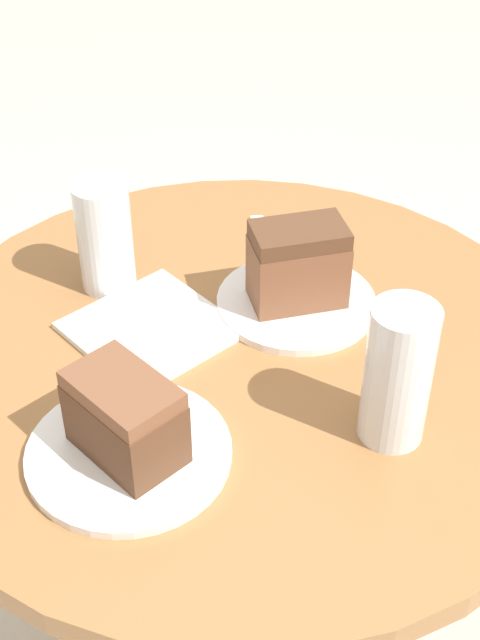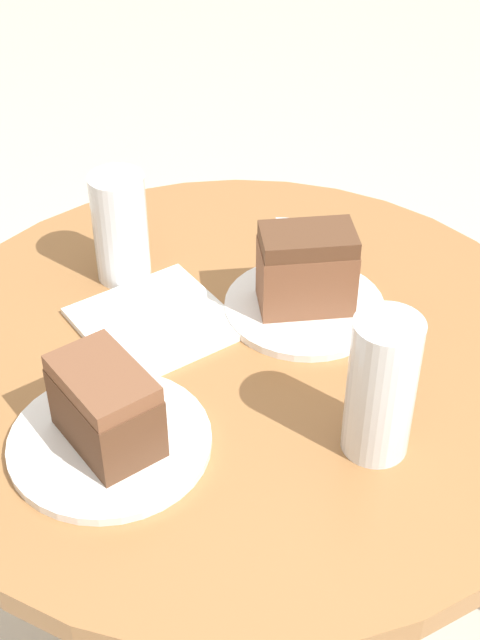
{
  "view_description": "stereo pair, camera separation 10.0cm",
  "coord_description": "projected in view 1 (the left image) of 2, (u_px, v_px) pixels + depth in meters",
  "views": [
    {
      "loc": [
        0.58,
        -0.53,
        1.42
      ],
      "look_at": [
        0.0,
        0.0,
        0.8
      ],
      "focal_mm": 50.0,
      "sensor_mm": 36.0,
      "label": 1
    },
    {
      "loc": [
        0.64,
        -0.45,
        1.42
      ],
      "look_at": [
        0.0,
        0.0,
        0.8
      ],
      "focal_mm": 50.0,
      "sensor_mm": 36.0,
      "label": 2
    }
  ],
  "objects": [
    {
      "name": "fork",
      "position": [
        261.0,
        251.0,
        1.18
      ],
      "size": [
        0.14,
        0.12,
        0.0
      ],
      "rotation": [
        0.0,
        0.0,
        2.46
      ],
      "color": "silver",
      "rests_on": "table"
    },
    {
      "name": "cake_slice_far",
      "position": [
        125.0,
        417.0,
        0.86
      ],
      "size": [
        0.11,
        0.08,
        0.09
      ],
      "rotation": [
        0.0,
        0.0,
        4.75
      ],
      "color": "brown",
      "rests_on": "plate_far"
    },
    {
      "name": "plate_far",
      "position": [
        129.0,
        453.0,
        0.89
      ],
      "size": [
        0.21,
        0.21,
        0.01
      ],
      "color": "white",
      "rests_on": "table"
    },
    {
      "name": "glass_water",
      "position": [
        105.0,
        241.0,
        1.08
      ],
      "size": [
        0.07,
        0.07,
        0.14
      ],
      "color": "silver",
      "rests_on": "table"
    },
    {
      "name": "plate_near",
      "position": [
        296.0,
        302.0,
        1.09
      ],
      "size": [
        0.19,
        0.19,
        0.01
      ],
      "color": "white",
      "rests_on": "table"
    },
    {
      "name": "table",
      "position": [
        240.0,
        446.0,
        1.13
      ],
      "size": [
        0.78,
        0.78,
        0.76
      ],
      "color": "#9E6B3D",
      "rests_on": "ground_plane"
    },
    {
      "name": "glass_lemonade",
      "position": [
        397.0,
        381.0,
        0.88
      ],
      "size": [
        0.07,
        0.07,
        0.16
      ],
      "color": "silver",
      "rests_on": "table"
    },
    {
      "name": "napkin_stack",
      "position": [
        151.0,
        329.0,
        1.05
      ],
      "size": [
        0.17,
        0.17,
        0.01
      ],
      "rotation": [
        0.0,
        0.0,
        -0.0
      ],
      "color": "white",
      "rests_on": "table"
    },
    {
      "name": "cake_slice_near",
      "position": [
        298.0,
        265.0,
        1.05
      ],
      "size": [
        0.11,
        0.13,
        0.1
      ],
      "rotation": [
        0.0,
        0.0,
        5.79
      ],
      "color": "brown",
      "rests_on": "plate_near"
    }
  ]
}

